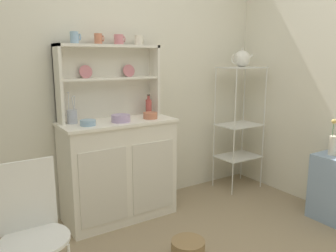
{
  "coord_description": "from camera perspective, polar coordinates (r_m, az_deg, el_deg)",
  "views": [
    {
      "loc": [
        -1.24,
        -1.2,
        1.39
      ],
      "look_at": [
        0.26,
        1.12,
        0.83
      ],
      "focal_mm": 35.9,
      "sensor_mm": 36.0,
      "label": 1
    }
  ],
  "objects": [
    {
      "name": "utensil_jar",
      "position": [
        2.8,
        -15.95,
        1.62
      ],
      "size": [
        0.08,
        0.08,
        0.25
      ],
      "color": "#B2B7C6",
      "rests_on": "hutch_cabinet"
    },
    {
      "name": "bakers_rack",
      "position": [
        3.62,
        12.04,
        1.66
      ],
      "size": [
        0.44,
        0.32,
        1.3
      ],
      "color": "silver",
      "rests_on": "ground"
    },
    {
      "name": "wire_chair",
      "position": [
        2.01,
        -22.12,
        -15.15
      ],
      "size": [
        0.36,
        0.36,
        0.85
      ],
      "rotation": [
        0.0,
        0.0,
        0.31
      ],
      "color": "white",
      "rests_on": "ground"
    },
    {
      "name": "bowl_cream_small",
      "position": [
        2.91,
        -3.02,
        1.8
      ],
      "size": [
        0.12,
        0.12,
        0.06
      ],
      "primitive_type": "cylinder",
      "color": "#C67556",
      "rests_on": "hutch_cabinet"
    },
    {
      "name": "cup_sky_0",
      "position": [
        2.83,
        -15.57,
        14.27
      ],
      "size": [
        0.08,
        0.07,
        0.09
      ],
      "color": "#8EB2D1",
      "rests_on": "hutch_shelf_unit"
    },
    {
      "name": "flower_vase",
      "position": [
        3.18,
        26.32,
        -2.4
      ],
      "size": [
        0.07,
        0.07,
        0.32
      ],
      "color": "silver",
      "rests_on": "side_shelf_blue"
    },
    {
      "name": "cup_rose_2",
      "position": [
        2.96,
        -8.35,
        14.32
      ],
      "size": [
        0.09,
        0.08,
        0.08
      ],
      "color": "#D17A84",
      "rests_on": "hutch_shelf_unit"
    },
    {
      "name": "cup_terracotta_1",
      "position": [
        2.89,
        -11.73,
        14.29
      ],
      "size": [
        0.08,
        0.06,
        0.09
      ],
      "color": "#C67556",
      "rests_on": "hutch_shelf_unit"
    },
    {
      "name": "hutch_shelf_unit",
      "position": [
        2.96,
        -10.15,
        8.43
      ],
      "size": [
        0.9,
        0.18,
        0.63
      ],
      "color": "silver",
      "rests_on": "hutch_cabinet"
    },
    {
      "name": "jam_bottle",
      "position": [
        3.08,
        -3.3,
        3.28
      ],
      "size": [
        0.06,
        0.06,
        0.19
      ],
      "color": "#B74C47",
      "rests_on": "hutch_cabinet"
    },
    {
      "name": "cup_cream_3",
      "position": [
        3.05,
        -4.98,
        14.32
      ],
      "size": [
        0.08,
        0.07,
        0.08
      ],
      "color": "silver",
      "rests_on": "hutch_shelf_unit"
    },
    {
      "name": "porcelain_teapot",
      "position": [
        3.57,
        12.42,
        11.11
      ],
      "size": [
        0.26,
        0.17,
        0.19
      ],
      "color": "white",
      "rests_on": "bakers_rack"
    },
    {
      "name": "hutch_cabinet",
      "position": [
        2.96,
        -8.37,
        -7.13
      ],
      "size": [
        0.96,
        0.45,
        0.87
      ],
      "color": "white",
      "rests_on": "ground"
    },
    {
      "name": "bowl_floral_medium",
      "position": [
        2.79,
        -8.02,
        1.3
      ],
      "size": [
        0.16,
        0.16,
        0.06
      ],
      "primitive_type": "cylinder",
      "color": "#B79ECC",
      "rests_on": "hutch_cabinet"
    },
    {
      "name": "wall_back",
      "position": [
        3.09,
        -9.26,
        8.8
      ],
      "size": [
        3.84,
        0.05,
        2.5
      ],
      "primitive_type": "cube",
      "color": "silver",
      "rests_on": "ground"
    },
    {
      "name": "floor_basket",
      "position": [
        2.49,
        3.41,
        -20.37
      ],
      "size": [
        0.24,
        0.24,
        0.15
      ],
      "primitive_type": "cylinder",
      "color": "#93754C",
      "rests_on": "ground"
    },
    {
      "name": "bowl_mixing_large",
      "position": [
        2.69,
        -13.44,
        0.54
      ],
      "size": [
        0.12,
        0.12,
        0.05
      ],
      "primitive_type": "cylinder",
      "color": "#8EB2D1",
      "rests_on": "hutch_cabinet"
    }
  ]
}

